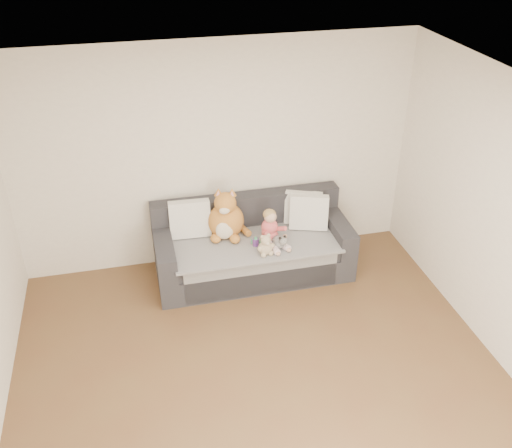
# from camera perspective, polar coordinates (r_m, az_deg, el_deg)

# --- Properties ---
(room_shell) EXTENTS (5.00, 5.00, 5.00)m
(room_shell) POSITION_cam_1_polar(r_m,az_deg,el_deg) (4.62, 0.53, -3.68)
(room_shell) COLOR brown
(room_shell) RESTS_ON ground
(sofa) EXTENTS (2.20, 0.94, 0.85)m
(sofa) POSITION_cam_1_polar(r_m,az_deg,el_deg) (6.55, -0.39, -2.46)
(sofa) COLOR #2A292E
(sofa) RESTS_ON ground
(cushion_left) EXTENTS (0.47, 0.23, 0.43)m
(cushion_left) POSITION_cam_1_polar(r_m,az_deg,el_deg) (6.43, -6.63, 0.51)
(cushion_left) COLOR silver
(cushion_left) RESTS_ON sofa
(cushion_right_back) EXTENTS (0.47, 0.34, 0.40)m
(cushion_right_back) POSITION_cam_1_polar(r_m,az_deg,el_deg) (6.66, 4.74, 1.62)
(cushion_right_back) COLOR silver
(cushion_right_back) RESTS_ON sofa
(cushion_right_front) EXTENTS (0.48, 0.32, 0.41)m
(cushion_right_front) POSITION_cam_1_polar(r_m,az_deg,el_deg) (6.56, 5.31, 1.19)
(cushion_right_front) COLOR silver
(cushion_right_front) RESTS_ON sofa
(toddler) EXTENTS (0.28, 0.42, 0.41)m
(toddler) POSITION_cam_1_polar(r_m,az_deg,el_deg) (6.27, 1.53, -0.55)
(toddler) COLOR #C04459
(toddler) RESTS_ON sofa
(plush_cat) EXTENTS (0.47, 0.43, 0.62)m
(plush_cat) POSITION_cam_1_polar(r_m,az_deg,el_deg) (6.37, -3.01, 0.56)
(plush_cat) COLOR #B77328
(plush_cat) RESTS_ON sofa
(teddy_bear) EXTENTS (0.20, 0.15, 0.25)m
(teddy_bear) POSITION_cam_1_polar(r_m,az_deg,el_deg) (6.11, 0.97, -2.24)
(teddy_bear) COLOR tan
(teddy_bear) RESTS_ON sofa
(plush_cow) EXTENTS (0.15, 0.23, 0.19)m
(plush_cow) POSITION_cam_1_polar(r_m,az_deg,el_deg) (6.23, 2.36, -1.79)
(plush_cow) COLOR white
(plush_cow) RESTS_ON sofa
(sippy_cup) EXTENTS (0.11, 0.08, 0.12)m
(sippy_cup) POSITION_cam_1_polar(r_m,az_deg,el_deg) (6.27, -0.02, -1.70)
(sippy_cup) COLOR #67348F
(sippy_cup) RESTS_ON sofa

